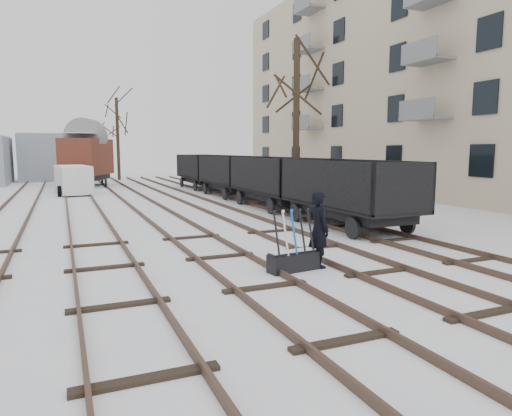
{
  "coord_description": "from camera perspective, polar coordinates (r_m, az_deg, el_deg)",
  "views": [
    {
      "loc": [
        -3.87,
        -8.59,
        2.93
      ],
      "look_at": [
        1.43,
        3.85,
        1.2
      ],
      "focal_mm": 32.0,
      "sensor_mm": 36.0,
      "label": 1
    }
  ],
  "objects": [
    {
      "name": "panel_van",
      "position": [
        32.48,
        -21.88,
        3.34
      ],
      "size": [
        2.35,
        4.48,
        1.89
      ],
      "rotation": [
        0.0,
        0.0,
        0.12
      ],
      "color": "silver",
      "rests_on": "ground"
    },
    {
      "name": "freight_wagon_d",
      "position": [
        35.04,
        -6.69,
        4.05
      ],
      "size": [
        2.49,
        6.23,
        2.54
      ],
      "color": "black",
      "rests_on": "ground"
    },
    {
      "name": "shed_right",
      "position": [
        48.59,
        -23.35,
        5.9
      ],
      "size": [
        7.0,
        6.0,
        4.5
      ],
      "color": "#8A949C",
      "rests_on": "ground"
    },
    {
      "name": "tree_near",
      "position": [
        21.53,
        5.04,
        10.05
      ],
      "size": [
        0.3,
        0.3,
        7.95
      ],
      "primitive_type": "cylinder",
      "color": "black",
      "rests_on": "ground"
    },
    {
      "name": "freight_wagon_a",
      "position": [
        17.54,
        11.35,
        0.74
      ],
      "size": [
        2.49,
        6.23,
        2.54
      ],
      "color": "black",
      "rests_on": "ground"
    },
    {
      "name": "ground",
      "position": [
        9.87,
        1.16,
        -9.99
      ],
      "size": [
        120.0,
        120.0,
        0.0
      ],
      "primitive_type": "plane",
      "color": "white",
      "rests_on": "ground"
    },
    {
      "name": "freight_wagon_c",
      "position": [
        28.97,
        -3.1,
        3.41
      ],
      "size": [
        2.49,
        6.23,
        2.54
      ],
      "color": "black",
      "rests_on": "ground"
    },
    {
      "name": "tracks",
      "position": [
        22.78,
        -13.1,
        -0.1
      ],
      "size": [
        13.9,
        52.0,
        0.16
      ],
      "color": "black",
      "rests_on": "ground"
    },
    {
      "name": "freight_wagon_b",
      "position": [
        23.08,
        2.35,
        2.42
      ],
      "size": [
        2.49,
        6.23,
        2.54
      ],
      "color": "black",
      "rests_on": "ground"
    },
    {
      "name": "box_van_wagon",
      "position": [
        39.32,
        -20.37,
        6.15
      ],
      "size": [
        4.77,
        6.2,
        4.21
      ],
      "rotation": [
        0.0,
        0.0,
        -0.39
      ],
      "color": "black",
      "rests_on": "ground"
    },
    {
      "name": "ground_frame",
      "position": [
        11.18,
        4.69,
        -6.43
      ],
      "size": [
        1.34,
        0.59,
        1.49
      ],
      "rotation": [
        0.0,
        0.0,
        0.13
      ],
      "color": "black",
      "rests_on": "ground"
    },
    {
      "name": "tree_far_left",
      "position": [
        50.78,
        -18.22,
        6.3
      ],
      "size": [
        0.3,
        0.3,
        4.74
      ],
      "primitive_type": "cylinder",
      "color": "black",
      "rests_on": "ground"
    },
    {
      "name": "apartment_block",
      "position": [
        33.23,
        24.09,
        15.54
      ],
      "size": [
        10.12,
        45.0,
        16.1
      ],
      "color": "#C4B897",
      "rests_on": "ground"
    },
    {
      "name": "worker",
      "position": [
        11.48,
        7.81,
        -2.65
      ],
      "size": [
        0.51,
        0.73,
        1.92
      ],
      "primitive_type": "imported",
      "rotation": [
        0.0,
        0.0,
        1.64
      ],
      "color": "black",
      "rests_on": "ground"
    },
    {
      "name": "tree_far_right",
      "position": [
        46.37,
        -16.89,
        8.23
      ],
      "size": [
        0.3,
        0.3,
        7.87
      ],
      "primitive_type": "cylinder",
      "color": "black",
      "rests_on": "ground"
    }
  ]
}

